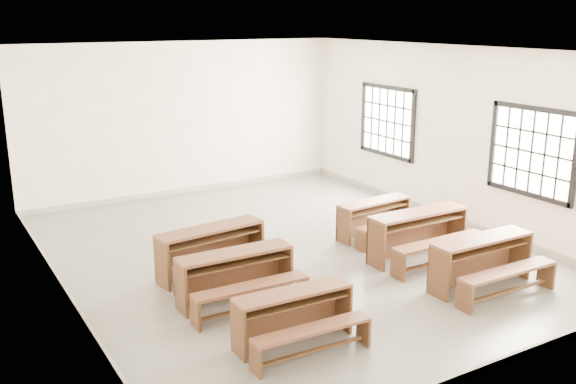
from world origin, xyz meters
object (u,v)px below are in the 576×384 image
desk_set_5 (376,216)px  desk_set_0 (295,314)px  desk_set_1 (237,274)px  desk_set_3 (484,259)px  desk_set_2 (213,248)px  desk_set_4 (420,232)px

desk_set_5 → desk_set_0: bearing=-146.5°
desk_set_5 → desk_set_1: bearing=-165.2°
desk_set_0 → desk_set_5: 4.03m
desk_set_1 → desk_set_3: size_ratio=0.98×
desk_set_0 → desk_set_1: desk_set_1 is taller
desk_set_3 → desk_set_5: bearing=89.4°
desk_set_2 → desk_set_0: bearing=-97.1°
desk_set_2 → desk_set_3: (3.07, -2.32, -0.01)m
desk_set_2 → desk_set_3: desk_set_2 is taller
desk_set_1 → desk_set_2: desk_set_2 is taller
desk_set_1 → desk_set_5: bearing=20.9°
desk_set_3 → desk_set_2: bearing=143.6°
desk_set_1 → desk_set_3: desk_set_3 is taller
desk_set_1 → desk_set_2: 1.01m
desk_set_0 → desk_set_3: desk_set_3 is taller
desk_set_0 → desk_set_4: desk_set_4 is taller
desk_set_0 → desk_set_4: (3.09, 1.31, 0.07)m
desk_set_3 → desk_set_5: size_ratio=1.10×
desk_set_1 → desk_set_4: desk_set_4 is taller
desk_set_0 → desk_set_5: (3.16, 2.50, -0.01)m
desk_set_1 → desk_set_4: bearing=0.6°
desk_set_0 → desk_set_4: bearing=25.1°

